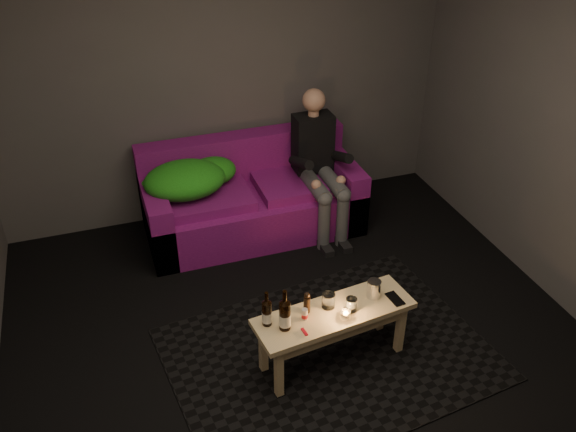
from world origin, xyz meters
name	(u,v)px	position (x,y,z in m)	size (l,w,h in m)	color
floor	(315,371)	(0.00, 0.00, 0.00)	(4.50, 4.50, 0.00)	black
room	(293,115)	(0.00, 0.47, 1.64)	(4.50, 4.50, 4.50)	silver
rug	(329,354)	(0.15, 0.11, 0.00)	(2.12, 1.54, 0.01)	black
sofa	(251,199)	(0.09, 1.82, 0.29)	(1.86, 0.84, 0.80)	#6C0E68
green_blanket	(189,178)	(-0.44, 1.81, 0.60)	(0.82, 0.56, 0.28)	#1F8017
person	(319,162)	(0.66, 1.66, 0.64)	(0.33, 0.77, 1.24)	black
coffee_table	(334,320)	(0.15, 0.06, 0.36)	(1.09, 0.46, 0.43)	#EACB89
beer_bottle_a	(267,313)	(-0.30, 0.09, 0.53)	(0.06, 0.06, 0.25)	black
beer_bottle_b	(285,315)	(-0.21, 0.01, 0.54)	(0.07, 0.07, 0.29)	black
salt_shaker	(305,314)	(-0.06, 0.05, 0.47)	(0.04, 0.04, 0.08)	silver
pepper_mill	(307,305)	(-0.02, 0.11, 0.49)	(0.04, 0.04, 0.12)	black
tumbler_back	(328,301)	(0.12, 0.11, 0.48)	(0.09, 0.09, 0.10)	white
tealight	(346,314)	(0.19, -0.02, 0.46)	(0.06, 0.06, 0.05)	white
tumbler_front	(351,304)	(0.25, 0.04, 0.48)	(0.07, 0.07, 0.09)	white
steel_cup	(374,289)	(0.45, 0.11, 0.50)	(0.09, 0.09, 0.13)	silver
smartphone	(395,299)	(0.57, 0.04, 0.44)	(0.07, 0.15, 0.01)	black
red_lighter	(304,332)	(-0.11, -0.06, 0.44)	(0.02, 0.07, 0.01)	#B70B1C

